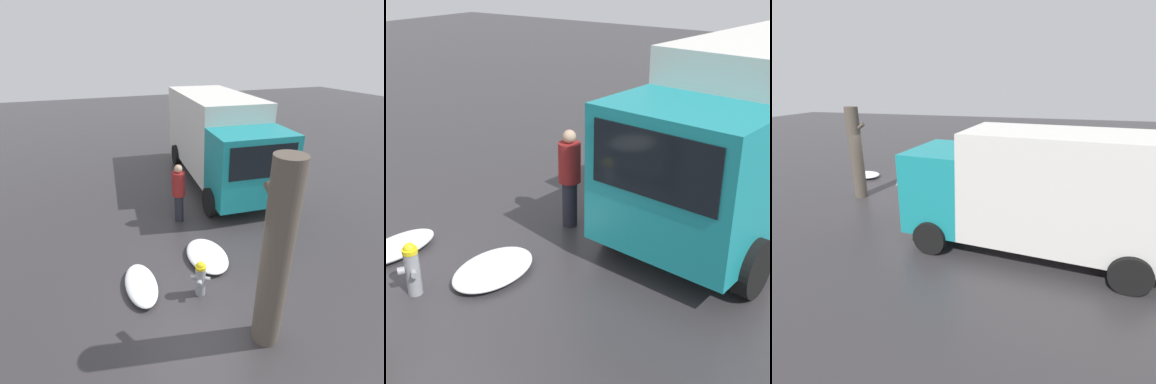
% 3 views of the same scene
% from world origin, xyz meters
% --- Properties ---
extents(ground_plane, '(60.00, 60.00, 0.00)m').
position_xyz_m(ground_plane, '(0.00, 0.00, 0.00)').
color(ground_plane, '#333033').
extents(fire_hydrant, '(0.35, 0.40, 0.84)m').
position_xyz_m(fire_hydrant, '(-0.00, 0.00, 0.43)').
color(fire_hydrant, gray).
rests_on(fire_hydrant, ground_plane).
extents(delivery_truck, '(7.17, 3.17, 3.23)m').
position_xyz_m(delivery_truck, '(5.66, -3.01, 1.75)').
color(delivery_truck, teal).
rests_on(delivery_truck, ground_plane).
extents(pedestrian, '(0.39, 0.39, 1.81)m').
position_xyz_m(pedestrian, '(3.06, -0.54, 0.99)').
color(pedestrian, '#23232D').
rests_on(pedestrian, ground_plane).
extents(snow_pile_curbside, '(1.47, 0.95, 0.23)m').
position_xyz_m(snow_pile_curbside, '(1.02, -0.59, 0.11)').
color(snow_pile_curbside, white).
rests_on(snow_pile_curbside, ground_plane).
extents(snow_pile_by_tree, '(1.41, 0.67, 0.23)m').
position_xyz_m(snow_pile_by_tree, '(0.58, 1.16, 0.12)').
color(snow_pile_by_tree, white).
rests_on(snow_pile_by_tree, ground_plane).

